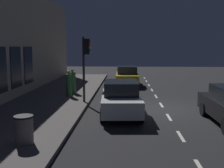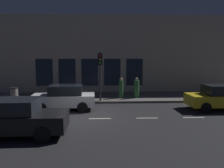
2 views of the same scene
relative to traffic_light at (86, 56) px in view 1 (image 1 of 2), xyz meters
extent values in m
plane|color=#232326|center=(-4.14, 0.99, -2.65)|extent=(60.00, 60.00, 0.00)
cube|color=#5B5654|center=(2.11, 0.99, -2.58)|extent=(4.50, 32.00, 0.15)
cube|color=#192333|center=(4.33, -3.11, -0.69)|extent=(0.04, 1.50, 2.43)
cube|color=#192333|center=(4.33, -1.06, -0.69)|extent=(0.04, 1.50, 2.43)
cube|color=#192333|center=(4.33, 0.99, -0.69)|extent=(0.04, 1.50, 2.43)
cube|color=beige|center=(-4.14, -13.01, -2.65)|extent=(0.12, 1.20, 0.01)
cube|color=beige|center=(-4.14, -10.41, -2.65)|extent=(0.12, 1.20, 0.01)
cube|color=beige|center=(-4.14, -7.81, -2.65)|extent=(0.12, 1.20, 0.01)
cube|color=beige|center=(-4.14, -5.21, -2.65)|extent=(0.12, 1.20, 0.01)
cube|color=beige|center=(-4.14, -2.61, -2.65)|extent=(0.12, 1.20, 0.01)
cube|color=beige|center=(-4.14, -0.01, -2.65)|extent=(0.12, 1.20, 0.01)
cube|color=beige|center=(-4.14, 2.59, -2.65)|extent=(0.12, 1.20, 0.01)
cube|color=beige|center=(-4.14, 5.19, -2.65)|extent=(0.12, 1.20, 0.01)
cylinder|color=#2D2D30|center=(0.12, 0.00, -0.73)|extent=(0.13, 0.13, 3.55)
cube|color=black|center=(-0.07, 0.00, 0.53)|extent=(0.26, 0.32, 0.84)
sphere|color=red|center=(-0.21, 0.00, 0.78)|extent=(0.15, 0.15, 0.15)
sphere|color=gold|center=(-0.21, 0.00, 0.53)|extent=(0.15, 0.15, 0.15)
sphere|color=green|center=(-0.21, 0.00, 0.27)|extent=(0.15, 0.15, 0.15)
cube|color=gold|center=(-2.31, -7.53, -2.02)|extent=(1.81, 3.85, 0.70)
cube|color=black|center=(-2.31, -7.69, -1.37)|extent=(1.59, 2.01, 0.60)
cylinder|color=black|center=(-3.15, -6.35, -2.33)|extent=(0.23, 0.64, 0.64)
cylinder|color=black|center=(-1.48, -6.34, -2.33)|extent=(0.23, 0.64, 0.64)
cylinder|color=black|center=(-3.13, -8.73, -2.33)|extent=(0.23, 0.64, 0.64)
cylinder|color=black|center=(-1.47, -8.71, -2.33)|extent=(0.23, 0.64, 0.64)
cylinder|color=black|center=(-5.78, 2.23, -2.33)|extent=(0.23, 0.64, 0.64)
cube|color=silver|center=(-1.95, 2.31, -2.02)|extent=(1.94, 4.00, 0.70)
cube|color=black|center=(-1.94, 2.16, -1.37)|extent=(1.63, 2.11, 0.60)
cylinder|color=black|center=(-2.82, 3.48, -2.33)|extent=(0.25, 0.65, 0.64)
cylinder|color=black|center=(-1.21, 3.57, -2.33)|extent=(0.25, 0.65, 0.64)
cylinder|color=black|center=(-2.69, 1.06, -2.33)|extent=(0.25, 0.65, 0.64)
cylinder|color=black|center=(-1.08, 1.15, -2.33)|extent=(0.25, 0.65, 0.64)
cylinder|color=#336B38|center=(1.32, -2.85, -1.82)|extent=(0.49, 0.49, 1.37)
sphere|color=tan|center=(1.32, -2.85, -1.02)|extent=(0.22, 0.22, 0.22)
cube|color=tan|center=(1.30, -2.75, -1.02)|extent=(0.07, 0.05, 0.06)
cylinder|color=#336B38|center=(1.31, -1.63, -1.83)|extent=(0.40, 0.40, 1.36)
sphere|color=tan|center=(1.31, -1.63, -1.03)|extent=(0.23, 0.23, 0.23)
cube|color=tan|center=(1.29, -1.52, -1.03)|extent=(0.07, 0.05, 0.07)
cylinder|color=slate|center=(1.01, 6.55, -2.09)|extent=(0.57, 0.57, 0.83)
cylinder|color=black|center=(1.01, 6.55, -1.64)|extent=(0.60, 0.60, 0.06)
camera|label=1|loc=(-2.14, 14.47, 0.50)|focal=42.86mm
camera|label=2|loc=(-15.96, -0.15, 0.67)|focal=35.69mm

